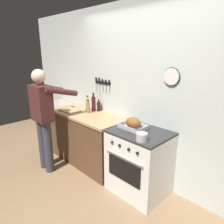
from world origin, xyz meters
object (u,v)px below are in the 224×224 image
object	(u,v)px
roasting_pan	(133,124)
bottle_vinegar	(88,108)
stove	(139,162)
bottle_soy_sauce	(99,106)
saucepan	(142,137)
bottle_wine_red	(94,103)
bottle_cooking_oil	(87,104)
person_cook	(44,115)
cutting_board	(70,110)

from	to	relation	value
roasting_pan	bottle_vinegar	distance (m)	1.02
stove	bottle_soy_sauce	distance (m)	1.25
roasting_pan	saucepan	size ratio (longest dim) A/B	2.57
bottle_wine_red	saucepan	bearing A→B (deg)	-16.41
stove	bottle_vinegar	size ratio (longest dim) A/B	3.95
saucepan	bottle_cooking_oil	size ratio (longest dim) A/B	0.51
person_cook	bottle_soy_sauce	world-z (taller)	person_cook
cutting_board	bottle_vinegar	distance (m)	0.36
person_cook	bottle_wine_red	bearing A→B (deg)	-3.49
person_cook	bottle_cooking_oil	bearing A→B (deg)	3.01
bottle_cooking_oil	bottle_wine_red	bearing A→B (deg)	26.60
bottle_wine_red	bottle_cooking_oil	xyz separation A→B (m)	(-0.11, -0.05, -0.02)
stove	bottle_soy_sauce	world-z (taller)	bottle_soy_sauce
saucepan	cutting_board	xyz separation A→B (m)	(-1.65, 0.10, -0.04)
stove	bottle_soy_sauce	xyz separation A→B (m)	(-1.11, 0.24, 0.54)
cutting_board	bottle_vinegar	xyz separation A→B (m)	(0.31, 0.16, 0.08)
bottle_wine_red	bottle_soy_sauce	bearing A→B (deg)	43.02
bottle_soy_sauce	bottle_vinegar	bearing A→B (deg)	-101.70
stove	cutting_board	size ratio (longest dim) A/B	2.50
roasting_pan	bottle_wine_red	distance (m)	1.06
roasting_pan	person_cook	bearing A→B (deg)	-154.08
stove	bottle_cooking_oil	xyz separation A→B (m)	(-1.28, 0.12, 0.56)
bottle_wine_red	bottle_vinegar	size ratio (longest dim) A/B	1.42
saucepan	roasting_pan	bearing A→B (deg)	144.97
bottle_vinegar	bottle_cooking_oil	distance (m)	0.16
bottle_soy_sauce	bottle_wine_red	bearing A→B (deg)	-136.98
bottle_soy_sauce	stove	bearing A→B (deg)	-12.14
bottle_vinegar	bottle_wine_red	bearing A→B (deg)	99.29
roasting_pan	bottle_cooking_oil	size ratio (longest dim) A/B	1.32
roasting_pan	bottle_wine_red	xyz separation A→B (m)	(-1.04, 0.18, 0.06)
roasting_pan	saucepan	bearing A→B (deg)	-35.03
person_cook	bottle_vinegar	xyz separation A→B (m)	(0.28, 0.67, 0.04)
person_cook	bottle_wine_red	distance (m)	0.85
stove	cutting_board	bearing A→B (deg)	-175.29
bottle_soy_sauce	bottle_vinegar	world-z (taller)	bottle_vinegar
saucepan	bottle_cooking_oil	world-z (taller)	bottle_cooking_oil
person_cook	bottle_soy_sauce	size ratio (longest dim) A/B	7.90
roasting_pan	bottle_wine_red	bearing A→B (deg)	170.38
saucepan	bottle_cooking_oil	distance (m)	1.51
saucepan	bottle_wine_red	world-z (taller)	bottle_wine_red
stove	cutting_board	world-z (taller)	cutting_board
bottle_cooking_oil	roasting_pan	bearing A→B (deg)	-6.09
saucepan	bottle_wine_red	size ratio (longest dim) A/B	0.42
bottle_cooking_oil	bottle_vinegar	bearing A→B (deg)	-33.84
person_cook	roasting_pan	size ratio (longest dim) A/B	4.72
stove	bottle_cooking_oil	bearing A→B (deg)	174.51
person_cook	saucepan	bearing A→B (deg)	-62.00
stove	bottle_vinegar	world-z (taller)	bottle_vinegar
stove	roasting_pan	distance (m)	0.54
bottle_wine_red	bottle_vinegar	world-z (taller)	bottle_wine_red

